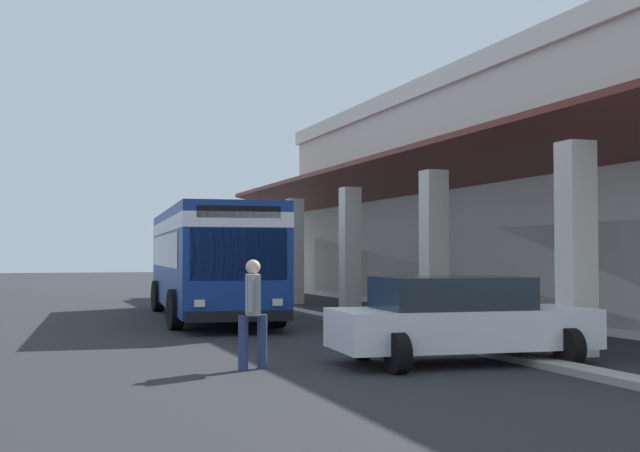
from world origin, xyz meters
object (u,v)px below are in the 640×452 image
parked_sedan_white (459,319)px  potted_palm (269,282)px  transit_bus (209,254)px  pedestrian (253,307)px

parked_sedan_white → potted_palm: size_ratio=1.49×
transit_bus → parked_sedan_white: bearing=9.5°
pedestrian → parked_sedan_white: bearing=82.5°
parked_sedan_white → pedestrian: size_ratio=2.56×
transit_bus → potted_palm: 9.44m
transit_bus → potted_palm: transit_bus is taller
transit_bus → parked_sedan_white: size_ratio=2.52×
potted_palm → pedestrian: bearing=-16.7°
parked_sedan_white → pedestrian: pedestrian is taller
transit_bus → potted_palm: (-8.37, 4.22, -1.11)m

